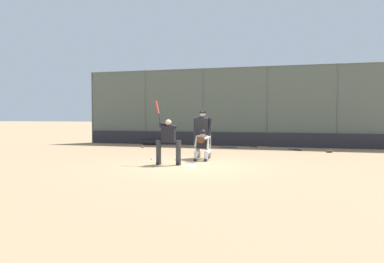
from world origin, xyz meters
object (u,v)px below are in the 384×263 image
object	(u,v)px
umpire_home	(203,133)
spare_bat_first_base_side	(297,150)
batter_at_plate	(168,140)
spare_bat_third_base_side	(142,147)
spare_bat_by_padding	(261,147)
fielding_glove_on_dirt	(329,151)
equipment_bag_dugout_side	(152,143)
spare_bat_near_backstop	(230,147)
catcher_behind_plate	(202,145)
baseball_loose	(152,158)

from	to	relation	value
umpire_home	spare_bat_first_base_side	world-z (taller)	umpire_home
batter_at_plate	spare_bat_third_base_side	world-z (taller)	batter_at_plate
batter_at_plate	spare_bat_by_padding	bearing A→B (deg)	-113.42
fielding_glove_on_dirt	equipment_bag_dugout_side	size ratio (longest dim) A/B	0.25
spare_bat_near_backstop	equipment_bag_dugout_side	xyz separation A→B (m)	(4.46, -0.73, 0.10)
spare_bat_near_backstop	catcher_behind_plate	bearing A→B (deg)	-87.94
spare_bat_third_base_side	spare_bat_by_padding	bearing A→B (deg)	69.88
catcher_behind_plate	fielding_glove_on_dirt	world-z (taller)	catcher_behind_plate
spare_bat_near_backstop	fielding_glove_on_dirt	distance (m)	4.67
catcher_behind_plate	spare_bat_by_padding	distance (m)	6.12
catcher_behind_plate	umpire_home	distance (m)	0.85
spare_bat_by_padding	umpire_home	bearing A→B (deg)	-101.80
batter_at_plate	umpire_home	size ratio (longest dim) A/B	1.19
spare_bat_third_base_side	batter_at_plate	bearing A→B (deg)	-3.53
spare_bat_near_backstop	umpire_home	bearing A→B (deg)	-90.05
equipment_bag_dugout_side	umpire_home	bearing A→B (deg)	128.33
spare_bat_by_padding	spare_bat_third_base_side	bearing A→B (deg)	-159.82
umpire_home	spare_bat_near_backstop	xyz separation A→B (m)	(-0.19, -4.68, -0.92)
batter_at_plate	spare_bat_by_padding	xyz separation A→B (m)	(-2.26, -7.32, -0.77)
spare_bat_first_base_side	spare_bat_third_base_side	bearing A→B (deg)	-125.65
spare_bat_first_base_side	baseball_loose	xyz separation A→B (m)	(5.04, 5.12, 0.00)
fielding_glove_on_dirt	baseball_loose	bearing A→B (deg)	35.09
spare_bat_third_base_side	equipment_bag_dugout_side	distance (m)	1.71
spare_bat_near_backstop	spare_bat_first_base_side	distance (m)	3.21
spare_bat_by_padding	spare_bat_third_base_side	xyz separation A→B (m)	(5.76, 1.47, 0.00)
fielding_glove_on_dirt	spare_bat_first_base_side	bearing A→B (deg)	-24.44
spare_bat_near_backstop	spare_bat_third_base_side	bearing A→B (deg)	-164.98
baseball_loose	spare_bat_by_padding	bearing A→B (deg)	-118.70
spare_bat_third_base_side	spare_bat_near_backstop	bearing A→B (deg)	68.39
umpire_home	equipment_bag_dugout_side	bearing A→B (deg)	-48.52
batter_at_plate	equipment_bag_dugout_side	size ratio (longest dim) A/B	1.79
baseball_loose	spare_bat_first_base_side	bearing A→B (deg)	-134.55
batter_at_plate	fielding_glove_on_dirt	bearing A→B (deg)	-139.21
catcher_behind_plate	spare_bat_first_base_side	world-z (taller)	catcher_behind_plate
equipment_bag_dugout_side	spare_bat_by_padding	bearing A→B (deg)	177.71
catcher_behind_plate	baseball_loose	xyz separation A→B (m)	(1.86, 0.18, -0.53)
catcher_behind_plate	spare_bat_near_backstop	bearing A→B (deg)	-88.46
spare_bat_by_padding	fielding_glove_on_dirt	size ratio (longest dim) A/B	3.03
batter_at_plate	spare_bat_third_base_side	distance (m)	6.86
spare_bat_first_base_side	spare_bat_near_backstop	bearing A→B (deg)	-138.07
batter_at_plate	catcher_behind_plate	size ratio (longest dim) A/B	1.92
spare_bat_near_backstop	fielding_glove_on_dirt	bearing A→B (deg)	-11.43
catcher_behind_plate	baseball_loose	distance (m)	1.94
spare_bat_first_base_side	equipment_bag_dugout_side	distance (m)	7.73
spare_bat_third_base_side	equipment_bag_dugout_side	world-z (taller)	equipment_bag_dugout_side
spare_bat_third_base_side	spare_bat_first_base_side	bearing A→B (deg)	59.38
baseball_loose	batter_at_plate	bearing A→B (deg)	131.33
batter_at_plate	equipment_bag_dugout_side	distance (m)	8.43
spare_bat_third_base_side	spare_bat_first_base_side	xyz separation A→B (m)	(-7.46, -0.49, 0.00)
spare_bat_third_base_side	baseball_loose	world-z (taller)	baseball_loose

